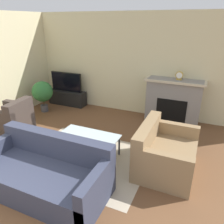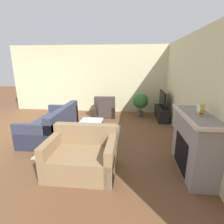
{
  "view_description": "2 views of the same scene",
  "coord_description": "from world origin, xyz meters",
  "px_view_note": "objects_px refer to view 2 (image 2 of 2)",
  "views": [
    {
      "loc": [
        2.25,
        -0.72,
        2.47
      ],
      "look_at": [
        0.58,
        3.08,
        0.73
      ],
      "focal_mm": 35.0,
      "sensor_mm": 36.0,
      "label": 1
    },
    {
      "loc": [
        4.67,
        3.51,
        1.99
      ],
      "look_at": [
        0.47,
        3.07,
        0.81
      ],
      "focal_mm": 28.0,
      "sensor_mm": 36.0,
      "label": 2
    }
  ],
  "objects_px": {
    "coffee_table": "(89,125)",
    "couch_loveseat": "(82,156)",
    "potted_plant": "(140,101)",
    "mantel_clock": "(201,109)",
    "tv": "(162,100)",
    "couch_sectional": "(53,126)",
    "armchair_by_window": "(105,109)"
  },
  "relations": [
    {
      "from": "armchair_by_window",
      "to": "potted_plant",
      "type": "bearing_deg",
      "value": -176.97
    },
    {
      "from": "tv",
      "to": "couch_sectional",
      "type": "bearing_deg",
      "value": -60.65
    },
    {
      "from": "coffee_table",
      "to": "potted_plant",
      "type": "xyz_separation_m",
      "value": [
        -2.31,
        1.48,
        0.19
      ]
    },
    {
      "from": "armchair_by_window",
      "to": "potted_plant",
      "type": "relative_size",
      "value": 0.96
    },
    {
      "from": "tv",
      "to": "couch_sectional",
      "type": "relative_size",
      "value": 0.51
    },
    {
      "from": "tv",
      "to": "couch_loveseat",
      "type": "relative_size",
      "value": 0.82
    },
    {
      "from": "coffee_table",
      "to": "potted_plant",
      "type": "relative_size",
      "value": 1.3
    },
    {
      "from": "couch_sectional",
      "to": "armchair_by_window",
      "type": "xyz_separation_m",
      "value": [
        -1.97,
        1.21,
        0.02
      ]
    },
    {
      "from": "couch_sectional",
      "to": "coffee_table",
      "type": "relative_size",
      "value": 1.72
    },
    {
      "from": "armchair_by_window",
      "to": "mantel_clock",
      "type": "bearing_deg",
      "value": 117.2
    },
    {
      "from": "tv",
      "to": "coffee_table",
      "type": "xyz_separation_m",
      "value": [
        2.01,
        -2.24,
        -0.34
      ]
    },
    {
      "from": "armchair_by_window",
      "to": "coffee_table",
      "type": "bearing_deg",
      "value": 81.43
    },
    {
      "from": "coffee_table",
      "to": "couch_sectional",
      "type": "bearing_deg",
      "value": -97.82
    },
    {
      "from": "armchair_by_window",
      "to": "potted_plant",
      "type": "distance_m",
      "value": 1.38
    },
    {
      "from": "couch_sectional",
      "to": "armchair_by_window",
      "type": "bearing_deg",
      "value": 148.42
    },
    {
      "from": "couch_sectional",
      "to": "potted_plant",
      "type": "height_order",
      "value": "potted_plant"
    },
    {
      "from": "couch_sectional",
      "to": "couch_loveseat",
      "type": "relative_size",
      "value": 1.6
    },
    {
      "from": "coffee_table",
      "to": "mantel_clock",
      "type": "height_order",
      "value": "mantel_clock"
    },
    {
      "from": "coffee_table",
      "to": "potted_plant",
      "type": "distance_m",
      "value": 2.75
    },
    {
      "from": "armchair_by_window",
      "to": "coffee_table",
      "type": "distance_m",
      "value": 2.13
    },
    {
      "from": "tv",
      "to": "couch_loveseat",
      "type": "xyz_separation_m",
      "value": [
        3.44,
        -2.04,
        -0.44
      ]
    },
    {
      "from": "couch_sectional",
      "to": "mantel_clock",
      "type": "xyz_separation_m",
      "value": [
        1.44,
        3.36,
        0.95
      ]
    },
    {
      "from": "couch_sectional",
      "to": "tv",
      "type": "bearing_deg",
      "value": 119.35
    },
    {
      "from": "tv",
      "to": "mantel_clock",
      "type": "xyz_separation_m",
      "value": [
        3.31,
        0.04,
        0.5
      ]
    },
    {
      "from": "tv",
      "to": "armchair_by_window",
      "type": "xyz_separation_m",
      "value": [
        -0.11,
        -2.1,
        -0.43
      ]
    },
    {
      "from": "coffee_table",
      "to": "couch_loveseat",
      "type": "bearing_deg",
      "value": 7.94
    },
    {
      "from": "potted_plant",
      "to": "armchair_by_window",
      "type": "bearing_deg",
      "value": -82.05
    },
    {
      "from": "mantel_clock",
      "to": "couch_sectional",
      "type": "bearing_deg",
      "value": -113.25
    },
    {
      "from": "couch_loveseat",
      "to": "armchair_by_window",
      "type": "bearing_deg",
      "value": 91.03
    },
    {
      "from": "potted_plant",
      "to": "mantel_clock",
      "type": "height_order",
      "value": "mantel_clock"
    },
    {
      "from": "couch_sectional",
      "to": "couch_loveseat",
      "type": "xyz_separation_m",
      "value": [
        1.58,
        1.28,
        0.0
      ]
    },
    {
      "from": "armchair_by_window",
      "to": "tv",
      "type": "bearing_deg",
      "value": 172.15
    }
  ]
}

